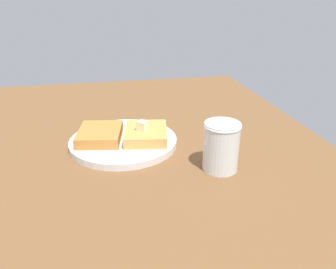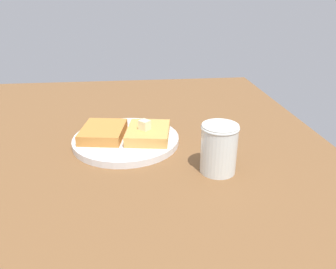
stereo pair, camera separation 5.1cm
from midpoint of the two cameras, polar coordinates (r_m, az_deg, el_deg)
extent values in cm
cube|color=brown|center=(74.65, -12.31, -0.69)|extent=(91.08, 91.08, 1.97)
cylinder|color=silver|center=(68.43, -9.90, -1.28)|extent=(21.94, 21.94, 1.38)
torus|color=#393931|center=(68.31, -9.91, -1.06)|extent=(21.94, 21.94, 0.80)
cube|color=gold|center=(67.21, -6.04, 0.11)|extent=(9.98, 11.55, 2.10)
cube|color=#BF7935|center=(68.54, -13.88, 0.00)|extent=(9.98, 11.55, 2.10)
cube|color=#F0E9B1|center=(65.83, -6.68, 1.48)|extent=(2.63, 2.63, 1.96)
cube|color=silver|center=(74.84, -10.08, 1.69)|extent=(8.94, 6.09, 0.36)
cube|color=silver|center=(71.94, -5.67, 1.02)|extent=(3.54, 3.35, 0.36)
cube|color=silver|center=(71.43, -3.22, 0.93)|extent=(2.88, 1.98, 0.36)
cube|color=silver|center=(70.97, -3.40, 0.77)|extent=(2.88, 1.98, 0.36)
cube|color=silver|center=(70.51, -3.58, 0.61)|extent=(2.88, 1.98, 0.36)
cube|color=silver|center=(70.05, -3.76, 0.44)|extent=(2.88, 1.98, 0.36)
cylinder|color=#421B05|center=(58.12, 6.64, -3.64)|extent=(5.76, 5.76, 5.40)
cylinder|color=silver|center=(57.36, 6.72, -2.14)|extent=(6.26, 6.26, 8.78)
torus|color=silver|center=(55.75, 6.91, 1.49)|extent=(6.51, 6.51, 0.50)
camera|label=1|loc=(0.03, -92.36, -1.05)|focal=35.00mm
camera|label=2|loc=(0.03, 87.64, 1.05)|focal=35.00mm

